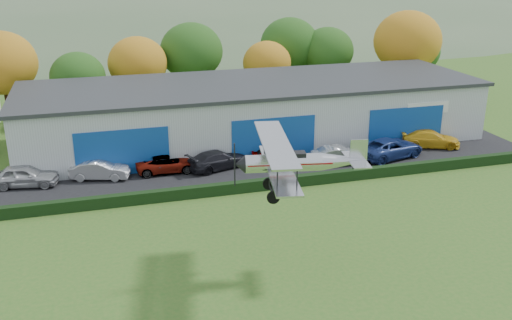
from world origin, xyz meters
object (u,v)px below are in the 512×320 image
object	(u,v)px
car_6	(390,148)
car_7	(430,139)
car_3	(218,160)
biplane	(295,161)
car_0	(24,176)
car_2	(167,164)
car_1	(100,170)
hangar	(253,111)
car_5	(339,155)
car_4	(276,154)

from	to	relation	value
car_6	car_7	xyz separation A→B (m)	(4.70, 1.54, -0.07)
car_3	biplane	size ratio (longest dim) A/B	0.64
car_0	car_3	world-z (taller)	car_0
car_2	car_7	size ratio (longest dim) A/B	0.93
car_1	biplane	size ratio (longest dim) A/B	0.56
hangar	car_2	xyz separation A→B (m)	(-8.76, -6.36, -1.94)
hangar	car_6	bearing A→B (deg)	-40.76
car_2	car_3	distance (m)	3.96
car_2	car_5	world-z (taller)	car_5
car_0	hangar	bearing A→B (deg)	-61.93
car_3	car_2	bearing A→B (deg)	66.45
car_4	hangar	bearing A→B (deg)	11.46
car_1	car_6	distance (m)	23.30
hangar	car_2	distance (m)	11.00
hangar	car_1	size ratio (longest dim) A/B	9.33
hangar	car_7	bearing A→B (deg)	-25.00
car_1	car_4	bearing A→B (deg)	-75.61
car_5	car_6	world-z (taller)	car_6
hangar	car_0	xyz separation A→B (m)	(-19.07, -6.41, -1.80)
hangar	biplane	xyz separation A→B (m)	(-4.30, -22.72, 3.48)
car_0	car_6	world-z (taller)	car_6
hangar	biplane	distance (m)	23.38
car_3	car_0	bearing A→B (deg)	70.71
car_1	car_6	world-z (taller)	car_6
hangar	car_3	distance (m)	8.50
car_5	car_6	bearing A→B (deg)	-82.05
car_1	car_4	xyz separation A→B (m)	(13.80, -0.19, -0.03)
hangar	car_2	bearing A→B (deg)	-144.00
car_1	car_4	size ratio (longest dim) A/B	1.07
car_7	biplane	size ratio (longest dim) A/B	0.66
hangar	car_1	world-z (taller)	hangar
car_1	car_7	bearing A→B (deg)	-75.13
car_0	car_3	xyz separation A→B (m)	(14.26, -0.34, -0.08)
car_3	car_5	bearing A→B (deg)	-117.81
biplane	car_5	bearing A→B (deg)	68.15
biplane	car_6	bearing A→B (deg)	57.15
car_5	car_7	xyz separation A→B (m)	(9.40, 1.82, 0.01)
car_2	car_3	world-z (taller)	car_3
car_1	car_5	distance (m)	18.64
car_0	car_6	bearing A→B (deg)	-83.97
car_5	car_6	distance (m)	4.71
car_4	car_7	size ratio (longest dim) A/B	0.79
car_2	biplane	size ratio (longest dim) A/B	0.61
car_4	car_6	size ratio (longest dim) A/B	0.69
car_1	car_3	world-z (taller)	car_3
car_0	car_1	world-z (taller)	car_0
car_5	biplane	distance (m)	17.75
hangar	car_3	size ratio (longest dim) A/B	8.09
car_1	car_5	world-z (taller)	car_5
car_1	car_2	distance (m)	5.04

